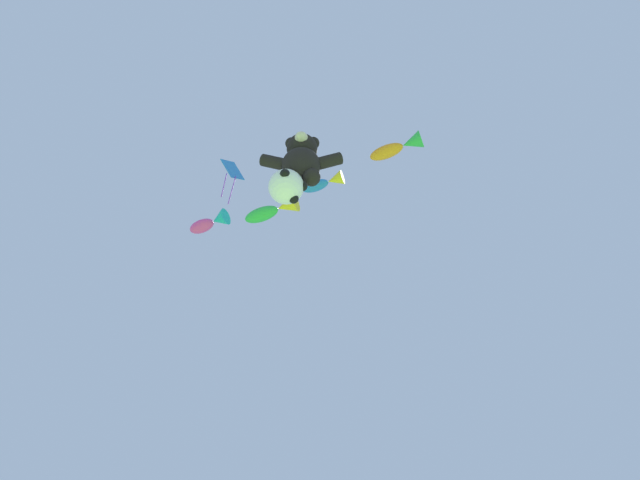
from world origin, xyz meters
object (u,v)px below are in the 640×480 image
at_px(teddy_bear_kite, 301,160).
at_px(fish_kite_cobalt, 325,183).
at_px(fish_kite_tangerine, 399,147).
at_px(soccer_ball_kite, 287,187).
at_px(diamond_kite, 232,173).
at_px(fish_kite_magenta, 211,223).
at_px(fish_kite_emerald, 274,210).

height_order(teddy_bear_kite, fish_kite_cobalt, fish_kite_cobalt).
bearing_deg(teddy_bear_kite, fish_kite_cobalt, 76.30).
relative_size(teddy_bear_kite, fish_kite_tangerine, 1.23).
distance_m(soccer_ball_kite, fish_kite_cobalt, 5.00).
relative_size(fish_kite_tangerine, diamond_kite, 0.70).
xyz_separation_m(fish_kite_tangerine, fish_kite_cobalt, (-2.45, 1.26, -0.07)).
bearing_deg(fish_kite_tangerine, fish_kite_magenta, 153.21).
bearing_deg(fish_kite_tangerine, fish_kite_cobalt, 152.75).
xyz_separation_m(fish_kite_cobalt, fish_kite_magenta, (-4.47, 2.23, 0.87)).
bearing_deg(soccer_ball_kite, fish_kite_tangerine, 20.28).
height_order(soccer_ball_kite, fish_kite_cobalt, fish_kite_cobalt).
xyz_separation_m(fish_kite_cobalt, fish_kite_emerald, (-1.91, 1.40, 0.43)).
relative_size(fish_kite_emerald, fish_kite_magenta, 1.26).
distance_m(soccer_ball_kite, fish_kite_tangerine, 5.61).
height_order(fish_kite_magenta, diamond_kite, fish_kite_magenta).
bearing_deg(fish_kite_tangerine, fish_kite_emerald, 148.59).
xyz_separation_m(soccer_ball_kite, fish_kite_tangerine, (3.39, 1.25, 4.28)).
bearing_deg(soccer_ball_kite, fish_kite_emerald, 103.84).
distance_m(teddy_bear_kite, soccer_ball_kite, 1.34).
relative_size(soccer_ball_kite, fish_kite_magenta, 0.56).
bearing_deg(diamond_kite, fish_kite_magenta, 115.96).
height_order(fish_kite_tangerine, diamond_kite, diamond_kite).
relative_size(teddy_bear_kite, diamond_kite, 0.86).
bearing_deg(teddy_bear_kite, diamond_kite, 140.92).
bearing_deg(teddy_bear_kite, fish_kite_magenta, 129.03).
distance_m(teddy_bear_kite, diamond_kite, 4.41).
bearing_deg(fish_kite_magenta, teddy_bear_kite, -50.97).
relative_size(fish_kite_cobalt, diamond_kite, 0.59).
bearing_deg(fish_kite_tangerine, soccer_ball_kite, -159.72).
distance_m(fish_kite_tangerine, fish_kite_magenta, 7.80).
xyz_separation_m(soccer_ball_kite, fish_kite_magenta, (-3.53, 4.75, 5.09)).
relative_size(fish_kite_tangerine, fish_kite_magenta, 1.06).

